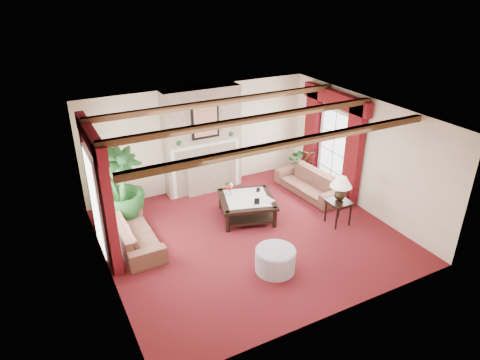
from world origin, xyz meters
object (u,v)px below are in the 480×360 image
coffee_table (247,208)px  ottoman (275,260)px  sofa_left (135,229)px  sofa_right (310,180)px  potted_palm (123,202)px  side_table (338,212)px

coffee_table → ottoman: 2.05m
sofa_left → sofa_right: sofa_right is taller
sofa_left → coffee_table: sofa_left is taller
potted_palm → sofa_right: bearing=-9.7°
side_table → coffee_table: bearing=145.2°
sofa_right → potted_palm: potted_palm is taller
coffee_table → ottoman: size_ratio=1.58×
potted_palm → ottoman: (2.12, -3.11, -0.28)m
sofa_left → side_table: bearing=-106.9°
sofa_left → side_table: size_ratio=3.38×
sofa_left → ottoman: sofa_left is taller
sofa_left → coffee_table: 2.60m
sofa_left → potted_palm: size_ratio=0.94×
sofa_right → coffee_table: (-2.01, -0.32, -0.14)m
potted_palm → ottoman: potted_palm is taller
coffee_table → side_table: 2.08m
ottoman → side_table: bearing=20.5°
potted_palm → coffee_table: 2.81m
sofa_right → potted_palm: (-4.58, 0.79, 0.12)m
sofa_right → coffee_table: 2.04m
sofa_left → potted_palm: potted_palm is taller
sofa_left → coffee_table: size_ratio=1.58×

